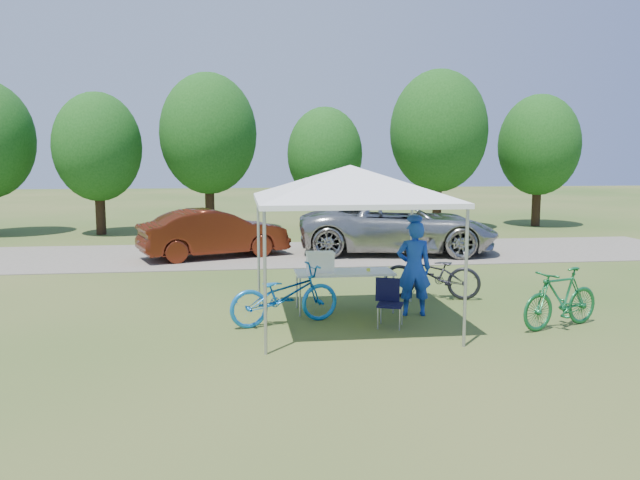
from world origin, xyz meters
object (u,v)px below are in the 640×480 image
at_px(folding_table, 344,274).
at_px(folding_chair, 389,298).
at_px(bike_blue, 285,295).
at_px(minivan, 398,226).
at_px(cyclist, 414,268).
at_px(bike_green, 561,298).
at_px(bike_dark, 431,273).
at_px(sedan, 214,233).
at_px(cooler, 320,262).

distance_m(folding_table, folding_chair, 1.30).
bearing_deg(bike_blue, minivan, -43.56).
xyz_separation_m(cyclist, bike_green, (2.22, -1.16, -0.35)).
distance_m(cyclist, bike_green, 2.53).
xyz_separation_m(bike_dark, sedan, (-4.59, 5.89, 0.19)).
xyz_separation_m(folding_chair, sedan, (-3.24, 7.81, 0.24)).
bearing_deg(cyclist, folding_table, -16.60).
bearing_deg(sedan, folding_chair, -177.49).
relative_size(cooler, sedan, 0.12).
bearing_deg(bike_blue, bike_dark, -78.87).
bearing_deg(minivan, folding_chair, 174.05).
xyz_separation_m(bike_blue, bike_green, (4.59, -0.83, -0.00)).
xyz_separation_m(cooler, minivan, (3.21, 6.78, -0.10)).
relative_size(cyclist, minivan, 0.30).
bearing_deg(folding_chair, cooler, 153.15).
xyz_separation_m(cooler, cyclist, (1.65, -0.49, -0.07)).
xyz_separation_m(folding_table, bike_dark, (1.93, 0.79, -0.19)).
height_order(folding_chair, minivan, minivan).
xyz_separation_m(bike_blue, minivan, (3.94, 7.60, 0.32)).
height_order(folding_table, sedan, sedan).
distance_m(cooler, bike_blue, 1.17).
distance_m(folding_table, bike_green, 3.79).
bearing_deg(folding_table, minivan, 67.85).
bearing_deg(bike_blue, folding_chair, -116.47).
bearing_deg(minivan, folding_table, 167.29).
distance_m(folding_table, cooler, 0.51).
relative_size(cyclist, bike_dark, 0.88).
distance_m(cyclist, bike_dark, 1.52).
bearing_deg(bike_green, bike_dark, -168.82).
bearing_deg(cooler, folding_chair, -47.68).
distance_m(cooler, bike_dark, 2.55).
relative_size(cyclist, sedan, 0.41).
relative_size(bike_blue, minivan, 0.33).
relative_size(bike_blue, bike_green, 1.15).
relative_size(folding_table, sedan, 0.44).
bearing_deg(minivan, cooler, 164.08).
distance_m(folding_chair, bike_dark, 2.35).
distance_m(folding_table, bike_dark, 2.09).
distance_m(folding_chair, minivan, 8.22).
bearing_deg(bike_dark, cooler, -51.72).
distance_m(bike_dark, minivan, 6.06).
xyz_separation_m(bike_green, minivan, (-0.65, 8.43, 0.32)).
bearing_deg(cooler, bike_green, -23.06).
bearing_deg(folding_chair, bike_dark, 75.75).
xyz_separation_m(cyclist, minivan, (1.57, 7.27, -0.03)).
relative_size(cooler, cyclist, 0.30).
bearing_deg(sedan, minivan, -108.88).
bearing_deg(sedan, bike_blue, 171.19).
relative_size(cyclist, bike_green, 1.02).
distance_m(folding_chair, cooler, 1.61).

